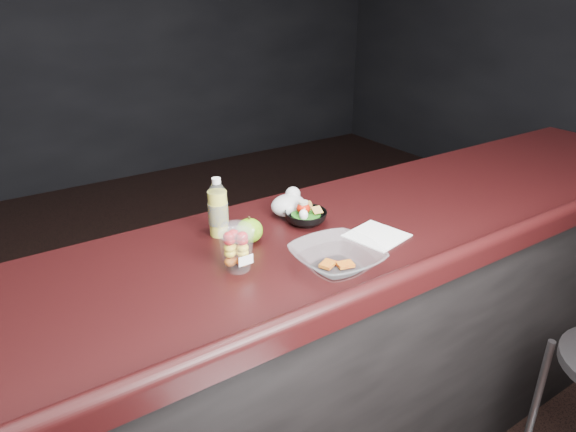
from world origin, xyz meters
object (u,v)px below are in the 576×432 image
object	(u,v)px
lemonade_bottle	(218,211)
snack_bowl	(306,216)
fruit_cup	(237,246)
green_apple	(250,230)
takeout_bowl	(337,258)

from	to	relation	value
lemonade_bottle	snack_bowl	world-z (taller)	lemonade_bottle
fruit_cup	snack_bowl	size ratio (longest dim) A/B	0.95
fruit_cup	snack_bowl	xyz separation A→B (m)	(0.33, 0.13, -0.05)
lemonade_bottle	green_apple	distance (m)	0.12
snack_bowl	takeout_bowl	distance (m)	0.30
fruit_cup	green_apple	size ratio (longest dim) A/B	1.67
green_apple	snack_bowl	world-z (taller)	green_apple
lemonade_bottle	takeout_bowl	world-z (taller)	lemonade_bottle
fruit_cup	green_apple	distance (m)	0.17
fruit_cup	snack_bowl	distance (m)	0.36
lemonade_bottle	takeout_bowl	xyz separation A→B (m)	(0.18, -0.37, -0.05)
fruit_cup	green_apple	bearing A→B (deg)	48.43
green_apple	takeout_bowl	xyz separation A→B (m)	(0.12, -0.27, -0.01)
lemonade_bottle	fruit_cup	xyz separation A→B (m)	(-0.05, -0.22, -0.01)
lemonade_bottle	fruit_cup	bearing A→B (deg)	-103.95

